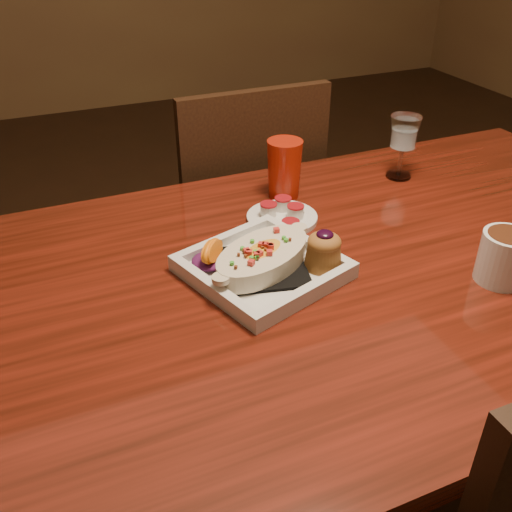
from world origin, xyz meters
name	(u,v)px	position (x,y,z in m)	size (l,w,h in m)	color
floor	(333,505)	(0.00, 0.00, 0.00)	(7.00, 7.00, 0.00)	black
table	(358,301)	(0.00, 0.00, 0.65)	(1.50, 0.90, 0.75)	maroon
chair_far	(240,222)	(0.00, 0.63, 0.51)	(0.42, 0.42, 0.93)	black
plate	(269,260)	(-0.18, 0.03, 0.78)	(0.30, 0.30, 0.08)	silver
coffee_mug	(505,255)	(0.19, -0.15, 0.80)	(0.12, 0.09, 0.09)	silver
goblet	(404,136)	(0.28, 0.28, 0.85)	(0.07, 0.07, 0.15)	silver
saucer	(282,215)	(-0.07, 0.20, 0.76)	(0.15, 0.15, 0.10)	silver
creamer_loose	(290,227)	(-0.08, 0.14, 0.76)	(0.04, 0.04, 0.03)	silver
red_tumbler	(284,169)	(-0.02, 0.30, 0.82)	(0.08, 0.08, 0.13)	#AB1E0C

